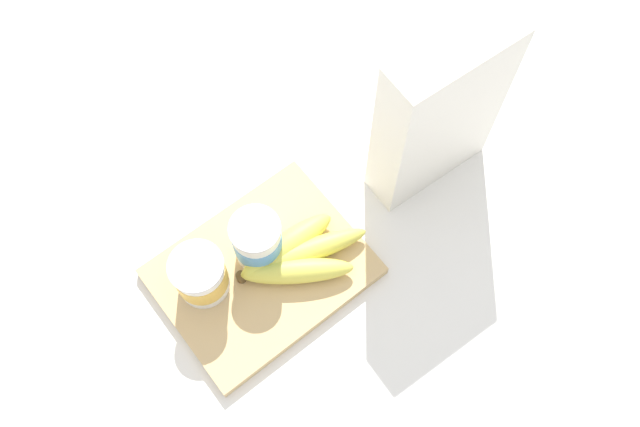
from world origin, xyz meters
name	(u,v)px	position (x,y,z in m)	size (l,w,h in m)	color
ground_plane	(263,274)	(0.00, 0.00, 0.00)	(2.40, 2.40, 0.00)	silver
cutting_board	(262,272)	(0.00, 0.00, 0.01)	(0.29, 0.22, 0.02)	tan
cereal_box	(439,115)	(0.30, -0.01, 0.15)	(0.19, 0.06, 0.29)	white
yogurt_cup_front	(200,275)	(-0.08, 0.03, 0.06)	(0.08, 0.08, 0.08)	white
yogurt_cup_back	(257,240)	(0.01, 0.02, 0.06)	(0.07, 0.07, 0.09)	white
banana_bunch	(295,255)	(0.05, -0.02, 0.04)	(0.19, 0.12, 0.04)	#D9CF4D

